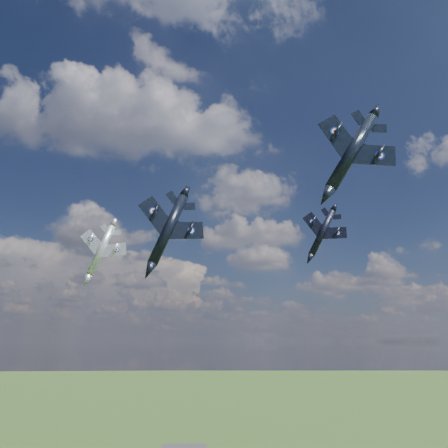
{
  "coord_description": "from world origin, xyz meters",
  "views": [
    {
      "loc": [
        -0.64,
        -60.69,
        63.68
      ],
      "look_at": [
        5.39,
        9.91,
        82.84
      ],
      "focal_mm": 35.0,
      "sensor_mm": 36.0,
      "label": 1
    }
  ],
  "objects_px": {
    "jet_right_navy": "(352,152)",
    "jet_left_silver": "(101,250)",
    "jet_high_navy": "(322,233)",
    "jet_lead_navy": "(168,229)"
  },
  "relations": [
    {
      "from": "jet_right_navy",
      "to": "jet_left_silver",
      "type": "distance_m",
      "value": 58.91
    },
    {
      "from": "jet_right_navy",
      "to": "jet_high_navy",
      "type": "distance_m",
      "value": 41.69
    },
    {
      "from": "jet_lead_navy",
      "to": "jet_right_navy",
      "type": "height_order",
      "value": "jet_right_navy"
    },
    {
      "from": "jet_lead_navy",
      "to": "jet_right_navy",
      "type": "relative_size",
      "value": 1.19
    },
    {
      "from": "jet_high_navy",
      "to": "jet_right_navy",
      "type": "bearing_deg",
      "value": -88.03
    },
    {
      "from": "jet_right_navy",
      "to": "jet_high_navy",
      "type": "height_order",
      "value": "jet_high_navy"
    },
    {
      "from": "jet_lead_navy",
      "to": "jet_high_navy",
      "type": "relative_size",
      "value": 1.19
    },
    {
      "from": "jet_high_navy",
      "to": "jet_left_silver",
      "type": "bearing_deg",
      "value": -173.11
    },
    {
      "from": "jet_lead_navy",
      "to": "jet_right_navy",
      "type": "xyz_separation_m",
      "value": [
        20.87,
        -22.96,
        3.3
      ]
    },
    {
      "from": "jet_left_silver",
      "to": "jet_right_navy",
      "type": "bearing_deg",
      "value": -46.73
    }
  ]
}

